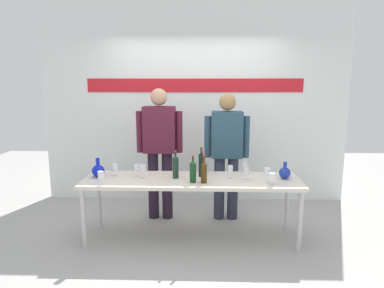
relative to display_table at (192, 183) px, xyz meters
name	(u,v)px	position (x,y,z in m)	size (l,w,h in m)	color
ground_plane	(192,238)	(0.00, 0.00, -0.68)	(10.00, 10.00, 0.00)	#A7A6A0
back_wall	(195,103)	(0.00, 1.45, 0.82)	(4.60, 0.11, 3.00)	white
display_table	(192,183)	(0.00, 0.00, 0.00)	(2.48, 0.67, 0.73)	beige
decanter_blue_left	(98,170)	(-1.09, 0.04, 0.13)	(0.15, 0.15, 0.23)	#0F1EBC
decanter_blue_right	(285,173)	(1.07, 0.04, 0.13)	(0.13, 0.13, 0.20)	#1B359D
presenter_left	(160,145)	(-0.44, 0.63, 0.33)	(0.61, 0.22, 1.75)	black
presenter_right	(227,149)	(0.44, 0.63, 0.28)	(0.59, 0.22, 1.68)	#292D3C
wine_bottle_0	(202,165)	(0.11, 0.10, 0.19)	(0.07, 0.07, 0.31)	black
wine_bottle_1	(201,162)	(0.11, 0.26, 0.19)	(0.07, 0.07, 0.33)	#133324
wine_bottle_2	(193,171)	(0.02, -0.14, 0.18)	(0.07, 0.07, 0.31)	#133B1B
wine_bottle_3	(176,166)	(-0.19, 0.03, 0.19)	(0.07, 0.07, 0.33)	#193222
wine_bottle_4	(204,171)	(0.14, -0.16, 0.18)	(0.07, 0.07, 0.32)	#432B0B
wine_glass_left_0	(115,168)	(-0.91, 0.09, 0.15)	(0.07, 0.07, 0.14)	white
wine_glass_left_1	(143,168)	(-0.56, 0.01, 0.17)	(0.06, 0.06, 0.16)	white
wine_glass_left_2	(137,168)	(-0.64, 0.09, 0.16)	(0.07, 0.07, 0.14)	white
wine_glass_left_3	(101,175)	(-0.96, -0.29, 0.17)	(0.06, 0.06, 0.16)	white
wine_glass_right_0	(246,171)	(0.62, -0.02, 0.15)	(0.06, 0.06, 0.15)	white
wine_glass_right_1	(245,165)	(0.64, 0.26, 0.16)	(0.06, 0.06, 0.14)	white
wine_glass_right_2	(267,172)	(0.84, -0.12, 0.18)	(0.07, 0.07, 0.17)	white
wine_glass_right_3	(272,177)	(0.87, -0.21, 0.15)	(0.07, 0.07, 0.13)	white
wine_glass_right_4	(230,169)	(0.44, 0.03, 0.16)	(0.06, 0.06, 0.15)	white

